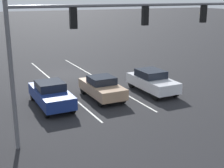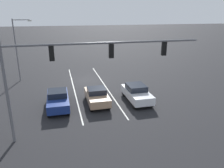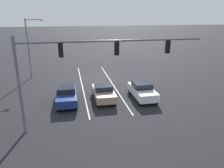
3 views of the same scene
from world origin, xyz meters
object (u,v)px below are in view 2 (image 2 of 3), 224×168
Objects in this scene: traffic_signal_gantry at (76,62)px; car_tan_midlane_front at (97,96)px; street_lamp_right_shoulder at (18,46)px; car_white_leftlane_front at (137,93)px; car_navy_rightlane_front at (58,99)px.

car_tan_midlane_front is at bearing -113.89° from traffic_signal_gantry.
traffic_signal_gantry is 15.72m from street_lamp_right_shoulder.
car_white_leftlane_front is 8.85m from traffic_signal_gantry.
car_navy_rightlane_front is 6.77m from traffic_signal_gantry.
car_navy_rightlane_front is at bearing -2.28° from car_white_leftlane_front.
street_lamp_right_shoulder is at bearing -65.88° from car_navy_rightlane_front.
street_lamp_right_shoulder is (7.93, -9.65, 3.68)m from car_tan_midlane_front.
car_white_leftlane_front reaches higher than car_tan_midlane_front.
car_navy_rightlane_front is at bearing -74.26° from traffic_signal_gantry.
traffic_signal_gantry is (-1.40, 4.95, 4.41)m from car_navy_rightlane_front.
car_white_leftlane_front is 0.59× the size of street_lamp_right_shoulder.
car_navy_rightlane_front is at bearing 0.36° from car_tan_midlane_front.
street_lamp_right_shoulder is at bearing -50.59° from car_tan_midlane_front.
car_tan_midlane_front is (-3.60, -0.02, -0.04)m from car_navy_rightlane_front.
car_tan_midlane_front is (3.91, -0.32, -0.05)m from car_white_leftlane_front.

